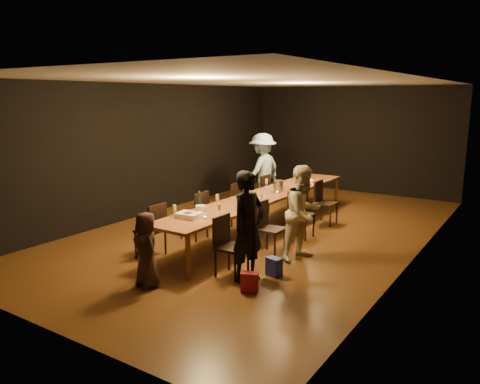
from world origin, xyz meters
The scene contains 30 objects.
ground centered at (0.00, 0.00, 0.00)m, with size 10.00×10.00×0.00m, color #402110.
room_shell centered at (0.00, 0.00, 2.08)m, with size 6.04×10.04×3.02m.
table centered at (0.00, 0.00, 0.70)m, with size 0.90×6.00×0.75m.
chair_right_0 centered at (0.85, -2.40, 0.47)m, with size 0.42×0.42×0.93m, color black, non-canonical shape.
chair_right_1 centered at (0.85, -1.20, 0.47)m, with size 0.42×0.42×0.93m, color black, non-canonical shape.
chair_right_2 centered at (0.85, 0.00, 0.47)m, with size 0.42×0.42×0.93m, color black, non-canonical shape.
chair_right_3 centered at (0.85, 1.20, 0.47)m, with size 0.42×0.42×0.93m, color black, non-canonical shape.
chair_left_0 centered at (-0.85, -2.40, 0.47)m, with size 0.42×0.42×0.93m, color black, non-canonical shape.
chair_left_1 centered at (-0.85, -1.20, 0.47)m, with size 0.42×0.42×0.93m, color black, non-canonical shape.
chair_left_2 centered at (-0.85, 0.00, 0.47)m, with size 0.42×0.42×0.93m, color black, non-canonical shape.
chair_left_3 centered at (-0.85, 1.20, 0.47)m, with size 0.42×0.42×0.93m, color black, non-canonical shape.
woman_birthday centered at (1.15, -2.41, 0.83)m, with size 0.60×0.40×1.66m, color black.
woman_tan centered at (1.41, -1.11, 0.80)m, with size 0.78×0.61×1.60m, color beige.
man_blue centered at (-1.15, 1.88, 0.91)m, with size 1.18×0.68×1.83m, color #9CCDF1.
child centered at (0.04, -3.39, 0.55)m, with size 0.54×0.35×1.10m, color #38251F.
gift_bag_red centered at (1.40, -2.77, 0.14)m, with size 0.24×0.13×0.29m, color #BB1C33.
gift_bag_blue centered at (1.39, -2.05, 0.14)m, with size 0.23×0.15×0.29m, color #2535A2.
birthday_cake centered at (-0.10, -2.26, 0.79)m, with size 0.41×0.34×0.09m.
plate_stack centered at (-0.20, -1.81, 0.80)m, with size 0.19×0.19×0.11m, color white.
champagne_bottle centered at (-0.36, -1.64, 0.91)m, with size 0.07×0.07×0.32m, color black, non-canonical shape.
ice_bucket centered at (0.06, 0.50, 0.86)m, with size 0.21×0.21×0.23m, color #BCBDC1.
wineglass_0 centered at (-0.34, -2.34, 0.85)m, with size 0.06×0.06×0.21m, color beige, non-canonical shape.
wineglass_1 centered at (0.23, -1.88, 0.85)m, with size 0.06×0.06×0.21m, color beige, non-canonical shape.
wineglass_2 centered at (-0.25, -1.26, 0.85)m, with size 0.06×0.06×0.21m, color silver, non-canonical shape.
wineglass_3 centered at (0.38, -0.77, 0.85)m, with size 0.06×0.06×0.21m, color beige, non-canonical shape.
wineglass_4 centered at (-0.30, 0.63, 0.85)m, with size 0.06×0.06×0.21m, color silver, non-canonical shape.
wineglass_5 centered at (0.14, 1.11, 0.85)m, with size 0.06×0.06×0.21m, color silver, non-canonical shape.
tealight_near centered at (0.15, -2.15, 0.77)m, with size 0.05×0.05×0.03m, color #B2B7B2.
tealight_mid centered at (0.15, 0.29, 0.77)m, with size 0.05×0.05×0.03m, color #B2B7B2.
tealight_far centered at (0.15, 1.95, 0.77)m, with size 0.05×0.05×0.03m, color #B2B7B2.
Camera 1 is at (4.68, -8.00, 2.70)m, focal length 35.00 mm.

